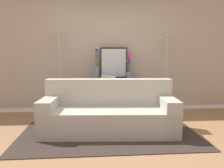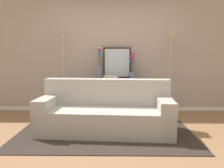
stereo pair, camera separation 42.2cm
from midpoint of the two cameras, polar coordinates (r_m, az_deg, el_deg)
name	(u,v)px [view 2 (the right image)]	position (r m, az deg, el deg)	size (l,w,h in m)	color
ground_plane	(111,143)	(3.53, 3.27, -14.50)	(16.00, 16.00, 0.02)	#936B47
back_wall	(113,53)	(5.35, 2.43, 7.64)	(12.00, 0.15, 2.68)	white
area_rug	(105,134)	(3.83, 1.46, -12.50)	(2.90, 1.61, 0.01)	#332823
couch	(106,113)	(3.89, 1.51, -7.41)	(2.25, 1.01, 0.88)	#ADA89E
console_table	(116,90)	(5.04, 3.30, -1.46)	(1.28, 0.34, 0.78)	black
floor_lamp_left	(63,48)	(5.00, -9.79, 8.89)	(0.28, 0.28, 1.85)	#B7B2A8
floor_lamp_right	(171,51)	(5.10, 16.77, 7.90)	(0.28, 0.28, 1.76)	#B7B2A8
wall_mirror	(117,63)	(5.12, 3.64, 5.30)	(0.62, 0.02, 0.69)	black
vase_tall_flowers	(99,65)	(4.99, -0.75, 4.80)	(0.13, 0.11, 0.69)	#6B84AD
vase_short_flowers	(132,69)	(5.03, 7.42, 3.73)	(0.12, 0.13, 0.57)	#6B84AD
fruit_bowl	(113,78)	(4.90, 2.82, 1.59)	(0.21, 0.21, 0.07)	silver
book_stack	(107,77)	(4.92, 1.28, 1.65)	(0.20, 0.18, 0.08)	#1E7075
book_row_under_console	(99,111)	(5.13, -0.94, -6.81)	(0.30, 0.18, 0.13)	#1E7075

